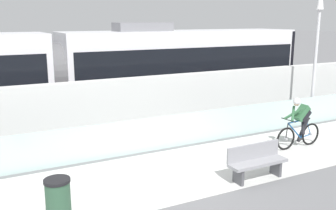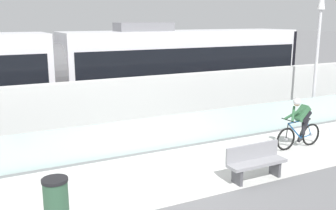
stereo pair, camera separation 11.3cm
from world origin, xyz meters
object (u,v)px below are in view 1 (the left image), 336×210
object	(u,v)px
tram	(54,73)
bench	(256,161)
trash_bin	(58,202)
cyclist_on_bike	(300,123)
lamp_post_antenna	(317,37)

from	to	relation	value
tram	bench	bearing A→B (deg)	-68.02
tram	bench	xyz separation A→B (m)	(3.28, -8.14, -1.41)
trash_bin	bench	bearing A→B (deg)	-0.41
cyclist_on_bike	lamp_post_antenna	world-z (taller)	lamp_post_antenna
trash_bin	cyclist_on_bike	bearing A→B (deg)	9.27
bench	lamp_post_antenna	bearing A→B (deg)	31.24
tram	cyclist_on_bike	xyz separation A→B (m)	(6.06, -6.85, -1.11)
cyclist_on_bike	trash_bin	xyz separation A→B (m)	(-7.66, -1.25, -0.30)
tram	trash_bin	distance (m)	8.38
cyclist_on_bike	bench	xyz separation A→B (m)	(-2.78, -1.29, -0.30)
bench	cyclist_on_bike	bearing A→B (deg)	24.83
lamp_post_antenna	trash_bin	distance (m)	11.43
lamp_post_antenna	bench	xyz separation A→B (m)	(-5.66, -3.44, -2.81)
cyclist_on_bike	lamp_post_antenna	size ratio (longest dim) A/B	0.34
trash_bin	bench	size ratio (longest dim) A/B	0.60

